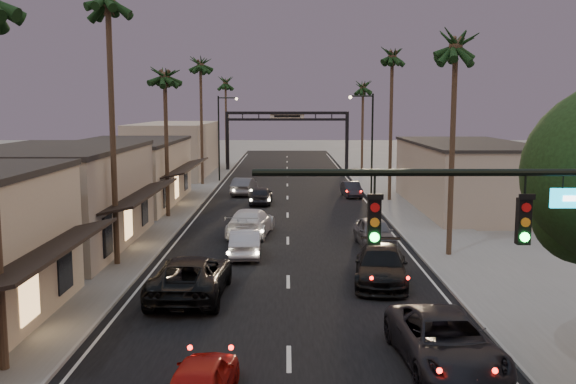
{
  "coord_description": "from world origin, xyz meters",
  "views": [
    {
      "loc": [
        -0.07,
        -9.49,
        8.01
      ],
      "look_at": [
        0.02,
        31.26,
        2.5
      ],
      "focal_mm": 40.0,
      "sensor_mm": 36.0,
      "label": 1
    }
  ],
  "objects_px": {
    "curbside_black": "(381,266)",
    "palm_far": "(226,80)",
    "traffic_signal": "(554,243)",
    "curbside_near": "(445,341)",
    "oncoming_silver": "(245,242)",
    "palm_ra": "(456,38)",
    "streetlight_right": "(369,137)",
    "arch": "(287,126)",
    "palm_ld": "(200,61)",
    "palm_lc": "(165,70)",
    "palm_rb": "(392,51)",
    "oncoming_red": "(202,379)",
    "palm_rc": "(363,84)",
    "oncoming_pickup": "(191,276)",
    "streetlight_left": "(221,131)"
  },
  "relations": [
    {
      "from": "arch",
      "to": "palm_rc",
      "type": "distance_m",
      "value": 11.59
    },
    {
      "from": "palm_far",
      "to": "oncoming_silver",
      "type": "height_order",
      "value": "palm_far"
    },
    {
      "from": "streetlight_right",
      "to": "palm_lc",
      "type": "bearing_deg",
      "value": -149.89
    },
    {
      "from": "arch",
      "to": "palm_ld",
      "type": "relative_size",
      "value": 1.07
    },
    {
      "from": "oncoming_pickup",
      "to": "curbside_black",
      "type": "distance_m",
      "value": 8.53
    },
    {
      "from": "traffic_signal",
      "to": "palm_rc",
      "type": "bearing_deg",
      "value": 87.22
    },
    {
      "from": "arch",
      "to": "curbside_near",
      "type": "height_order",
      "value": "arch"
    },
    {
      "from": "palm_rc",
      "to": "oncoming_pickup",
      "type": "xyz_separation_m",
      "value": [
        -12.69,
        -47.28,
        -9.58
      ]
    },
    {
      "from": "oncoming_pickup",
      "to": "oncoming_red",
      "type": "bearing_deg",
      "value": 101.52
    },
    {
      "from": "arch",
      "to": "palm_far",
      "type": "height_order",
      "value": "palm_far"
    },
    {
      "from": "oncoming_red",
      "to": "curbside_black",
      "type": "bearing_deg",
      "value": -113.86
    },
    {
      "from": "curbside_near",
      "to": "palm_rb",
      "type": "bearing_deg",
      "value": 79.89
    },
    {
      "from": "palm_far",
      "to": "oncoming_silver",
      "type": "distance_m",
      "value": 55.29
    },
    {
      "from": "curbside_near",
      "to": "streetlight_left",
      "type": "bearing_deg",
      "value": 99.71
    },
    {
      "from": "streetlight_right",
      "to": "palm_far",
      "type": "bearing_deg",
      "value": 114.76
    },
    {
      "from": "streetlight_right",
      "to": "oncoming_silver",
      "type": "relative_size",
      "value": 1.99
    },
    {
      "from": "streetlight_right",
      "to": "curbside_black",
      "type": "relative_size",
      "value": 1.58
    },
    {
      "from": "streetlight_right",
      "to": "palm_ld",
      "type": "distance_m",
      "value": 19.78
    },
    {
      "from": "palm_ra",
      "to": "streetlight_right",
      "type": "bearing_deg",
      "value": 94.57
    },
    {
      "from": "palm_rb",
      "to": "oncoming_pickup",
      "type": "relative_size",
      "value": 2.23
    },
    {
      "from": "streetlight_left",
      "to": "palm_rc",
      "type": "relative_size",
      "value": 0.74
    },
    {
      "from": "streetlight_left",
      "to": "traffic_signal",
      "type": "bearing_deg",
      "value": -76.86
    },
    {
      "from": "traffic_signal",
      "to": "oncoming_pickup",
      "type": "bearing_deg",
      "value": 127.56
    },
    {
      "from": "palm_far",
      "to": "oncoming_pickup",
      "type": "bearing_deg",
      "value": -86.07
    },
    {
      "from": "streetlight_left",
      "to": "palm_rc",
      "type": "xyz_separation_m",
      "value": [
        15.52,
        6.0,
        5.14
      ]
    },
    {
      "from": "palm_ra",
      "to": "palm_far",
      "type": "xyz_separation_m",
      "value": [
        -16.9,
        54.0,
        0.0
      ]
    },
    {
      "from": "traffic_signal",
      "to": "streetlight_right",
      "type": "height_order",
      "value": "streetlight_right"
    },
    {
      "from": "palm_ld",
      "to": "curbside_black",
      "type": "relative_size",
      "value": 2.5
    },
    {
      "from": "arch",
      "to": "streetlight_right",
      "type": "relative_size",
      "value": 1.69
    },
    {
      "from": "palm_rc",
      "to": "oncoming_silver",
      "type": "bearing_deg",
      "value": -105.24
    },
    {
      "from": "curbside_black",
      "to": "palm_far",
      "type": "bearing_deg",
      "value": 109.39
    },
    {
      "from": "oncoming_red",
      "to": "palm_rc",
      "type": "bearing_deg",
      "value": -95.52
    },
    {
      "from": "palm_lc",
      "to": "oncoming_pickup",
      "type": "height_order",
      "value": "palm_lc"
    },
    {
      "from": "arch",
      "to": "oncoming_silver",
      "type": "height_order",
      "value": "arch"
    },
    {
      "from": "streetlight_right",
      "to": "streetlight_left",
      "type": "relative_size",
      "value": 1.0
    },
    {
      "from": "palm_ra",
      "to": "palm_far",
      "type": "bearing_deg",
      "value": 107.38
    },
    {
      "from": "palm_ld",
      "to": "palm_rb",
      "type": "xyz_separation_m",
      "value": [
        17.2,
        -11.0,
        0.0
      ]
    },
    {
      "from": "traffic_signal",
      "to": "palm_rb",
      "type": "height_order",
      "value": "palm_rb"
    },
    {
      "from": "palm_rb",
      "to": "curbside_black",
      "type": "bearing_deg",
      "value": -99.89
    },
    {
      "from": "palm_lc",
      "to": "curbside_near",
      "type": "relative_size",
      "value": 2.07
    },
    {
      "from": "streetlight_left",
      "to": "palm_ra",
      "type": "height_order",
      "value": "palm_ra"
    },
    {
      "from": "traffic_signal",
      "to": "oncoming_pickup",
      "type": "relative_size",
      "value": 1.34
    },
    {
      "from": "palm_far",
      "to": "curbside_black",
      "type": "relative_size",
      "value": 2.32
    },
    {
      "from": "curbside_black",
      "to": "streetlight_left",
      "type": "bearing_deg",
      "value": 113.29
    },
    {
      "from": "arch",
      "to": "oncoming_silver",
      "type": "bearing_deg",
      "value": -92.83
    },
    {
      "from": "streetlight_right",
      "to": "curbside_near",
      "type": "distance_m",
      "value": 35.95
    },
    {
      "from": "oncoming_silver",
      "to": "curbside_near",
      "type": "height_order",
      "value": "curbside_near"
    },
    {
      "from": "palm_ld",
      "to": "palm_ra",
      "type": "relative_size",
      "value": 1.08
    },
    {
      "from": "arch",
      "to": "palm_rb",
      "type": "relative_size",
      "value": 1.07
    },
    {
      "from": "traffic_signal",
      "to": "curbside_near",
      "type": "height_order",
      "value": "traffic_signal"
    }
  ]
}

